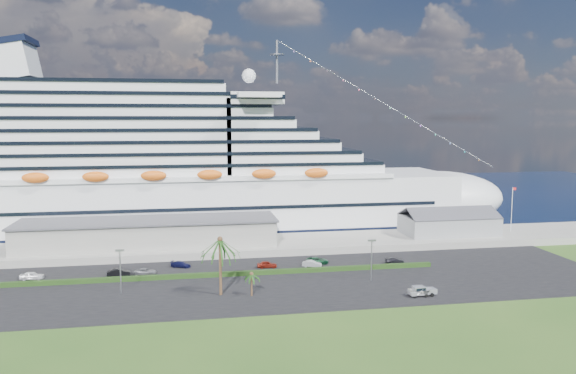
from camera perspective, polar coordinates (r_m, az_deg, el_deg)
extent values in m
plane|color=#2A511B|center=(102.21, -0.99, -11.33)|extent=(420.00, 420.00, 0.00)
cube|color=black|center=(112.57, -1.89, -9.56)|extent=(140.00, 38.00, 0.12)
cube|color=gray|center=(140.19, -3.60, -5.89)|extent=(240.00, 20.00, 1.80)
cube|color=black|center=(228.60, -6.17, -1.12)|extent=(420.00, 160.00, 0.02)
cube|color=silver|center=(161.69, -11.66, -1.73)|extent=(160.00, 30.00, 16.00)
ellipsoid|color=silver|center=(178.32, 14.98, -1.02)|extent=(40.00, 30.00, 16.00)
cube|color=black|center=(162.84, -11.60, -4.10)|extent=(164.00, 30.60, 2.40)
cube|color=silver|center=(160.69, -16.16, 5.82)|extent=(128.00, 26.00, 24.80)
cube|color=silver|center=(160.92, -3.69, 8.86)|extent=(14.00, 38.00, 3.20)
cube|color=silver|center=(166.59, -26.18, 11.41)|extent=(11.58, 14.00, 11.58)
cylinder|color=gray|center=(162.58, -1.13, 12.59)|extent=(0.70, 0.70, 12.00)
ellipsoid|color=orange|center=(144.98, -13.50, 1.13)|extent=(90.00, 2.40, 2.60)
ellipsoid|color=orange|center=(176.40, -12.91, 2.16)|extent=(90.00, 2.40, 2.60)
cube|color=black|center=(161.57, -11.67, -1.45)|extent=(144.00, 30.40, 0.90)
cube|color=gray|center=(138.87, -13.95, -4.57)|extent=(60.00, 14.00, 6.00)
cube|color=#4C4C54|center=(138.29, -13.99, -3.31)|extent=(61.00, 15.00, 0.40)
cube|color=gray|center=(154.14, 16.01, -3.72)|extent=(24.00, 12.00, 4.80)
cube|color=#4C4C54|center=(150.88, 16.56, -2.58)|extent=(24.00, 6.31, 2.74)
cube|color=#4C4C54|center=(156.19, 15.57, -2.23)|extent=(24.00, 6.31, 2.74)
cylinder|color=silver|center=(162.23, 21.78, -2.14)|extent=(0.16, 0.16, 12.00)
cube|color=red|center=(161.75, 22.02, -0.17)|extent=(1.00, 0.04, 0.70)
cube|color=black|center=(116.41, -6.20, -8.78)|extent=(88.00, 1.10, 0.90)
cylinder|color=gray|center=(108.26, -16.65, -8.30)|extent=(0.24, 0.24, 8.00)
cube|color=gray|center=(107.28, -16.73, -6.19)|extent=(1.60, 0.35, 0.35)
cylinder|color=gray|center=(113.18, 8.48, -7.41)|extent=(0.24, 0.24, 8.00)
cube|color=gray|center=(112.24, 8.52, -5.39)|extent=(1.60, 0.35, 0.35)
cylinder|color=#47301E|center=(103.50, -6.88, -8.11)|extent=(0.54, 0.54, 10.50)
sphere|color=#47301E|center=(102.26, -6.93, -5.27)|extent=(0.98, 0.98, 0.98)
cylinder|color=#47301E|center=(103.36, -3.72, -9.91)|extent=(0.35, 0.35, 4.20)
sphere|color=#47301E|center=(102.77, -3.73, -8.79)|extent=(0.73, 0.73, 0.73)
imported|color=white|center=(124.39, -24.57, -8.20)|extent=(4.63, 1.96, 1.56)
imported|color=black|center=(120.72, -16.80, -8.31)|extent=(4.77, 1.90, 1.54)
imported|color=gray|center=(120.51, -14.28, -8.33)|extent=(4.78, 2.91, 1.24)
imported|color=#121441|center=(124.58, -10.84, -7.72)|extent=(4.76, 3.45, 1.28)
imported|color=maroon|center=(122.06, -2.15, -7.86)|extent=(4.42, 2.01, 1.47)
imported|color=#B1B5B9|center=(122.70, 2.45, -7.80)|extent=(4.43, 2.90, 1.38)
imported|color=#0E3A20|center=(125.53, 2.98, -7.46)|extent=(5.42, 3.38, 1.40)
imported|color=black|center=(127.94, 10.79, -7.34)|extent=(4.39, 2.17, 1.23)
cylinder|color=black|center=(104.84, 12.76, -10.75)|extent=(0.77, 0.31, 0.75)
cylinder|color=black|center=(106.41, 12.38, -10.47)|extent=(0.77, 0.31, 0.75)
cylinder|color=black|center=(106.12, 14.42, -10.58)|extent=(0.77, 0.31, 0.75)
cylinder|color=black|center=(107.67, 14.02, -10.31)|extent=(0.77, 0.31, 0.75)
cube|color=silver|center=(106.20, 13.48, -10.35)|extent=(5.18, 2.17, 0.66)
cube|color=silver|center=(106.63, 14.16, -10.09)|extent=(2.36, 1.96, 0.52)
cube|color=silver|center=(105.76, 13.15, -10.04)|extent=(2.17, 1.90, 0.89)
cube|color=black|center=(105.73, 13.16, -9.99)|extent=(1.98, 1.94, 0.52)
cube|color=silver|center=(105.33, 12.38, -10.36)|extent=(0.95, 1.83, 0.33)
cube|color=gray|center=(106.19, 13.49, -10.44)|extent=(4.62, 1.75, 0.12)
cylinder|color=gray|center=(105.39, 12.43, -10.55)|extent=(2.20, 0.10, 0.08)
cylinder|color=black|center=(105.63, 13.89, -10.68)|extent=(0.64, 0.23, 0.64)
cylinder|color=black|center=(107.20, 13.50, -10.40)|extent=(0.64, 0.23, 0.64)
imported|color=white|center=(106.01, 13.50, -10.14)|extent=(5.11, 3.68, 1.05)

